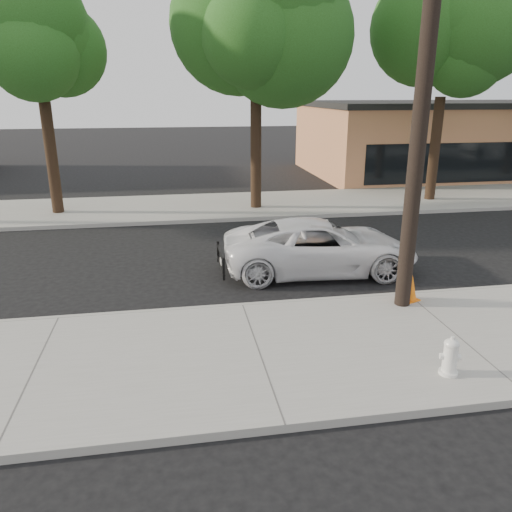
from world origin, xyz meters
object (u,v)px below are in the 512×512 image
(police_cruiser, at_px, (320,246))
(fire_hydrant, at_px, (450,357))
(utility_pole, at_px, (423,95))
(traffic_cone, at_px, (410,285))

(police_cruiser, bearing_deg, fire_hydrant, -170.29)
(utility_pole, xyz_separation_m, fire_hydrant, (-0.53, -2.92, -4.23))
(fire_hydrant, bearing_deg, traffic_cone, 92.79)
(utility_pole, bearing_deg, fire_hydrant, -100.29)
(utility_pole, relative_size, police_cruiser, 1.71)
(fire_hydrant, relative_size, traffic_cone, 0.89)
(utility_pole, xyz_separation_m, police_cruiser, (-1.13, 2.80, -3.97))
(traffic_cone, bearing_deg, fire_hydrant, -104.38)
(fire_hydrant, distance_m, traffic_cone, 3.22)
(fire_hydrant, xyz_separation_m, traffic_cone, (0.80, 3.12, 0.04))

